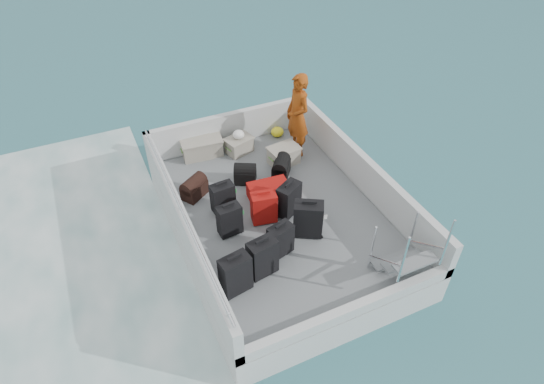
{
  "coord_description": "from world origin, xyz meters",
  "views": [
    {
      "loc": [
        -2.63,
        -5.43,
        6.2
      ],
      "look_at": [
        -0.08,
        0.11,
        1.0
      ],
      "focal_mm": 30.0,
      "sensor_mm": 36.0,
      "label": 1
    }
  ],
  "objects": [
    {
      "name": "ground",
      "position": [
        0.0,
        0.0,
        0.0
      ],
      "size": [
        160.0,
        160.0,
        0.0
      ],
      "primitive_type": "plane",
      "color": "#1C5464",
      "rests_on": "ground"
    },
    {
      "name": "wake_foam",
      "position": [
        -4.8,
        0.0,
        0.0
      ],
      "size": [
        10.0,
        10.0,
        0.0
      ],
      "primitive_type": "plane",
      "color": "white",
      "rests_on": "ground"
    },
    {
      "name": "ferry_hull",
      "position": [
        0.0,
        0.0,
        0.3
      ],
      "size": [
        3.6,
        5.0,
        0.6
      ],
      "primitive_type": "cube",
      "color": "silver",
      "rests_on": "ground"
    },
    {
      "name": "deck",
      "position": [
        0.0,
        0.0,
        0.61
      ],
      "size": [
        3.3,
        4.7,
        0.02
      ],
      "primitive_type": "cube",
      "color": "slate",
      "rests_on": "ferry_hull"
    },
    {
      "name": "deck_fittings",
      "position": [
        0.35,
        -0.32,
        0.99
      ],
      "size": [
        3.6,
        5.0,
        0.9
      ],
      "color": "#B9BDBD",
      "rests_on": "deck"
    },
    {
      "name": "suitcase_0",
      "position": [
        -1.33,
        -1.33,
        0.97
      ],
      "size": [
        0.48,
        0.32,
        0.69
      ],
      "primitive_type": "cube",
      "rotation": [
        0.0,
        0.0,
        0.17
      ],
      "color": "black",
      "rests_on": "deck"
    },
    {
      "name": "suitcase_1",
      "position": [
        -0.99,
        -0.17,
        0.92
      ],
      "size": [
        0.41,
        0.26,
        0.6
      ],
      "primitive_type": "cube",
      "rotation": [
        0.0,
        0.0,
        0.08
      ],
      "color": "black",
      "rests_on": "deck"
    },
    {
      "name": "suitcase_2",
      "position": [
        -0.9,
        0.41,
        0.91
      ],
      "size": [
        0.42,
        0.27,
        0.59
      ],
      "primitive_type": "cube",
      "rotation": [
        0.0,
        0.0,
        0.08
      ],
      "color": "black",
      "rests_on": "deck"
    },
    {
      "name": "suitcase_3",
      "position": [
        -0.84,
        -1.19,
        0.96
      ],
      "size": [
        0.48,
        0.33,
        0.68
      ],
      "primitive_type": "cube",
      "rotation": [
        0.0,
        0.0,
        0.16
      ],
      "color": "black",
      "rests_on": "deck"
    },
    {
      "name": "suitcase_4",
      "position": [
        -0.41,
        -0.94,
        0.92
      ],
      "size": [
        0.45,
        0.33,
        0.59
      ],
      "primitive_type": "cube",
      "rotation": [
        0.0,
        0.0,
        0.26
      ],
      "color": "black",
      "rests_on": "deck"
    },
    {
      "name": "suitcase_5",
      "position": [
        -0.34,
        -0.13,
        0.92
      ],
      "size": [
        0.47,
        0.33,
        0.6
      ],
      "primitive_type": "cube",
      "rotation": [
        0.0,
        0.0,
        -0.18
      ],
      "color": "#A8110C",
      "rests_on": "deck"
    },
    {
      "name": "suitcase_6",
      "position": [
        0.2,
        -0.74,
        0.95
      ],
      "size": [
        0.56,
        0.49,
        0.67
      ],
      "primitive_type": "cube",
      "rotation": [
        0.0,
        0.0,
        -0.52
      ],
      "color": "black",
      "rests_on": "deck"
    },
    {
      "name": "suitcase_7",
      "position": [
        0.14,
        -0.13,
        0.93
      ],
      "size": [
        0.52,
        0.44,
        0.63
      ],
      "primitive_type": "cube",
      "rotation": [
        0.0,
        0.0,
        0.51
      ],
      "color": "black",
      "rests_on": "deck"
    },
    {
      "name": "suitcase_8",
      "position": [
        -0.01,
        0.37,
        0.77
      ],
      "size": [
        0.78,
        0.55,
        0.29
      ],
      "primitive_type": "cube",
      "rotation": [
        0.0,
        0.0,
        1.48
      ],
      "color": "#A8110C",
      "rests_on": "deck"
    },
    {
      "name": "duffel_0",
      "position": [
        -1.24,
        1.02,
        0.78
      ],
      "size": [
        0.57,
        0.52,
        0.32
      ],
      "primitive_type": null,
      "rotation": [
        0.0,
        0.0,
        0.59
      ],
      "color": "black",
      "rests_on": "deck"
    },
    {
      "name": "duffel_1",
      "position": [
        -0.23,
        1.01,
        0.78
      ],
      "size": [
        0.5,
        0.46,
        0.32
      ],
      "primitive_type": null,
      "rotation": [
        0.0,
        0.0,
        -0.49
      ],
      "color": "black",
      "rests_on": "deck"
    },
    {
      "name": "duffel_2",
      "position": [
        0.49,
        0.91,
        0.78
      ],
      "size": [
        0.51,
        0.54,
        0.32
      ],
      "primitive_type": null,
      "rotation": [
        0.0,
        0.0,
        0.92
      ],
      "color": "black",
      "rests_on": "deck"
    },
    {
      "name": "crate_0",
      "position": [
        -0.81,
        2.2,
        0.8
      ],
      "size": [
        0.64,
        0.47,
        0.36
      ],
      "primitive_type": "cube",
      "rotation": [
        0.0,
        0.0,
        -0.1
      ],
      "color": "#9E988A",
      "rests_on": "deck"
    },
    {
      "name": "crate_1",
      "position": [
        -0.59,
        2.2,
        0.79
      ],
      "size": [
        0.62,
        0.46,
        0.35
      ],
      "primitive_type": "cube",
      "rotation": [
        0.0,
        0.0,
        -0.12
      ],
      "color": "#9E988A",
      "rests_on": "deck"
    },
    {
      "name": "crate_2",
      "position": [
        0.03,
        1.99,
        0.78
      ],
      "size": [
        0.6,
        0.49,
        0.31
      ],
      "primitive_type": "cube",
      "rotation": [
        0.0,
        0.0,
        0.29
      ],
      "color": "#9E988A",
      "rests_on": "deck"
    },
    {
      "name": "crate_3",
      "position": [
        0.71,
        1.25,
        0.79
      ],
      "size": [
        0.62,
        0.47,
        0.35
      ],
      "primitive_type": "cube",
      "rotation": [
        0.0,
        0.0,
        0.13
      ],
      "color": "#9E988A",
      "rests_on": "deck"
    },
    {
      "name": "yellow_bag",
      "position": [
        1.02,
        2.2,
        0.73
      ],
      "size": [
        0.28,
        0.26,
        0.22
      ],
      "primitive_type": "ellipsoid",
      "color": "yellow",
      "rests_on": "deck"
    },
    {
      "name": "white_bag",
      "position": [
        0.03,
        1.99,
        1.02
      ],
      "size": [
        0.24,
        0.24,
        0.18
      ],
      "primitive_type": "ellipsoid",
      "color": "white",
      "rests_on": "crate_2"
    },
    {
      "name": "passenger",
      "position": [
        1.12,
        1.48,
        1.5
      ],
      "size": [
        0.46,
        0.68,
        1.76
      ],
      "primitive_type": "imported",
      "rotation": [
        0.0,
        0.0,
        -1.5
      ],
      "color": "#CB5413",
      "rests_on": "deck"
    }
  ]
}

